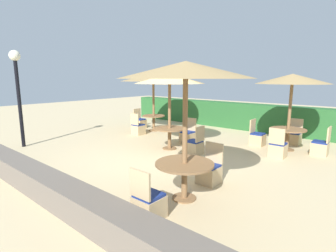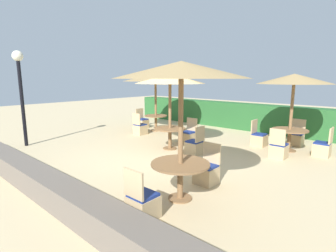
{
  "view_description": "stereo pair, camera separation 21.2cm",
  "coord_description": "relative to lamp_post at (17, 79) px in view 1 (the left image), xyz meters",
  "views": [
    {
      "loc": [
        5.28,
        -5.64,
        2.41
      ],
      "look_at": [
        0.0,
        0.6,
        0.9
      ],
      "focal_mm": 28.0,
      "sensor_mm": 36.0,
      "label": 1
    },
    {
      "loc": [
        5.44,
        -5.5,
        2.41
      ],
      "look_at": [
        0.0,
        0.6,
        0.9
      ],
      "focal_mm": 28.0,
      "sensor_mm": 36.0,
      "label": 2
    }
  ],
  "objects": [
    {
      "name": "lamp_post",
      "position": [
        0.0,
        0.0,
        0.0
      ],
      "size": [
        0.36,
        0.36,
        3.32
      ],
      "color": "black",
      "rests_on": "ground_plane"
    },
    {
      "name": "round_table_center",
      "position": [
        4.15,
        3.13,
        -1.78
      ],
      "size": [
        1.07,
        1.07,
        0.73
      ],
      "color": "olive",
      "rests_on": "ground_plane"
    },
    {
      "name": "parasol_back_left",
      "position": [
        1.59,
        5.06,
        0.06
      ],
      "size": [
        2.92,
        2.92,
        2.58
      ],
      "color": "olive",
      "rests_on": "ground_plane"
    },
    {
      "name": "round_table_back_left",
      "position": [
        1.59,
        5.06,
        -1.8
      ],
      "size": [
        1.02,
        1.02,
        0.71
      ],
      "color": "olive",
      "rests_on": "ground_plane"
    },
    {
      "name": "patio_chair_back_right_east",
      "position": [
        8.27,
        5.6,
        -2.09
      ],
      "size": [
        0.46,
        0.46,
        0.93
      ],
      "rotation": [
        0.0,
        0.0,
        1.57
      ],
      "color": "tan",
      "rests_on": "ground_plane"
    },
    {
      "name": "round_table_front_right",
      "position": [
        6.8,
        0.42,
        -1.74
      ],
      "size": [
        1.17,
        1.17,
        0.76
      ],
      "color": "olive",
      "rests_on": "ground_plane"
    },
    {
      "name": "round_table_back_right",
      "position": [
        7.28,
        5.57,
        -1.76
      ],
      "size": [
        1.14,
        1.14,
        0.73
      ],
      "color": "olive",
      "rests_on": "ground_plane"
    },
    {
      "name": "patio_chair_back_left_west",
      "position": [
        0.61,
        5.11,
        -2.09
      ],
      "size": [
        0.46,
        0.46,
        0.93
      ],
      "rotation": [
        0.0,
        0.0,
        -1.57
      ],
      "color": "tan",
      "rests_on": "ground_plane"
    },
    {
      "name": "patio_chair_back_left_south",
      "position": [
        1.63,
        4.02,
        -2.09
      ],
      "size": [
        0.46,
        0.46,
        0.93
      ],
      "color": "tan",
      "rests_on": "ground_plane"
    },
    {
      "name": "patio_chair_back_right_north",
      "position": [
        7.23,
        6.55,
        -2.09
      ],
      "size": [
        0.46,
        0.46,
        0.93
      ],
      "rotation": [
        0.0,
        0.0,
        3.14
      ],
      "color": "tan",
      "rests_on": "ground_plane"
    },
    {
      "name": "parasol_front_right",
      "position": [
        6.8,
        0.42,
        0.19
      ],
      "size": [
        2.56,
        2.56,
        2.71
      ],
      "color": "olive",
      "rests_on": "ground_plane"
    },
    {
      "name": "patio_chair_center_east",
      "position": [
        5.19,
        3.13,
        -2.09
      ],
      "size": [
        0.46,
        0.46,
        0.93
      ],
      "rotation": [
        0.0,
        0.0,
        1.57
      ],
      "color": "tan",
      "rests_on": "ground_plane"
    },
    {
      "name": "ground_plane",
      "position": [
        4.47,
        2.06,
        -2.35
      ],
      "size": [
        40.0,
        40.0,
        0.0
      ],
      "primitive_type": "plane",
      "color": "#D1BA8C"
    },
    {
      "name": "patio_chair_front_right_north",
      "position": [
        6.76,
        1.44,
        -2.09
      ],
      "size": [
        0.46,
        0.46,
        0.93
      ],
      "rotation": [
        0.0,
        0.0,
        3.14
      ],
      "color": "tan",
      "rests_on": "ground_plane"
    },
    {
      "name": "stone_border",
      "position": [
        4.47,
        -1.33,
        -2.11
      ],
      "size": [
        10.0,
        0.56,
        0.49
      ],
      "primitive_type": "cube",
      "color": "#6B6056",
      "rests_on": "ground_plane"
    },
    {
      "name": "patio_chair_back_right_west",
      "position": [
        6.26,
        5.54,
        -2.09
      ],
      "size": [
        0.46,
        0.46,
        0.93
      ],
      "rotation": [
        0.0,
        0.0,
        -1.57
      ],
      "color": "tan",
      "rests_on": "ground_plane"
    },
    {
      "name": "patio_chair_back_right_south",
      "position": [
        7.3,
        4.53,
        -2.09
      ],
      "size": [
        0.46,
        0.46,
        0.93
      ],
      "color": "tan",
      "rests_on": "ground_plane"
    },
    {
      "name": "parasol_center",
      "position": [
        4.15,
        3.13,
        0.02
      ],
      "size": [
        2.32,
        2.32,
        2.54
      ],
      "color": "olive",
      "rests_on": "ground_plane"
    },
    {
      "name": "hedge_row",
      "position": [
        4.47,
        8.1,
        -1.74
      ],
      "size": [
        13.0,
        0.7,
        1.23
      ],
      "primitive_type": "cube",
      "color": "#28602D",
      "rests_on": "ground_plane"
    },
    {
      "name": "patio_chair_front_right_south",
      "position": [
        6.79,
        -0.59,
        -2.09
      ],
      "size": [
        0.46,
        0.46,
        0.93
      ],
      "color": "tan",
      "rests_on": "ground_plane"
    },
    {
      "name": "patio_chair_center_north",
      "position": [
        4.16,
        4.17,
        -2.09
      ],
      "size": [
        0.46,
        0.46,
        0.93
      ],
      "rotation": [
        0.0,
        0.0,
        3.14
      ],
      "color": "tan",
      "rests_on": "ground_plane"
    },
    {
      "name": "parasol_back_right",
      "position": [
        7.28,
        5.57,
        0.01
      ],
      "size": [
        2.31,
        2.31,
        2.54
      ],
      "color": "olive",
      "rests_on": "ground_plane"
    }
  ]
}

